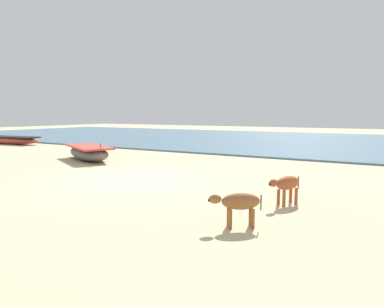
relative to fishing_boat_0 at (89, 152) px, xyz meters
name	(u,v)px	position (x,y,z in m)	size (l,w,h in m)	color
ground	(131,180)	(4.34, -2.52, -0.32)	(80.00, 80.00, 0.00)	#CCB789
sea_water	(288,140)	(4.34, 14.12, -0.28)	(60.00, 20.00, 0.08)	slate
fishing_boat_0	(89,152)	(0.00, 0.00, 0.00)	(3.52, 2.59, 0.79)	#5B5651
fishing_boat_1	(9,140)	(-10.00, 2.88, -0.05)	(5.08, 1.57, 0.68)	#B74733
calf_near_brown	(239,203)	(8.57, -4.81, 0.10)	(0.81, 0.66, 0.58)	brown
calf_far_rust	(287,184)	(8.85, -2.94, 0.11)	(0.54, 0.89, 0.60)	#9E4C28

